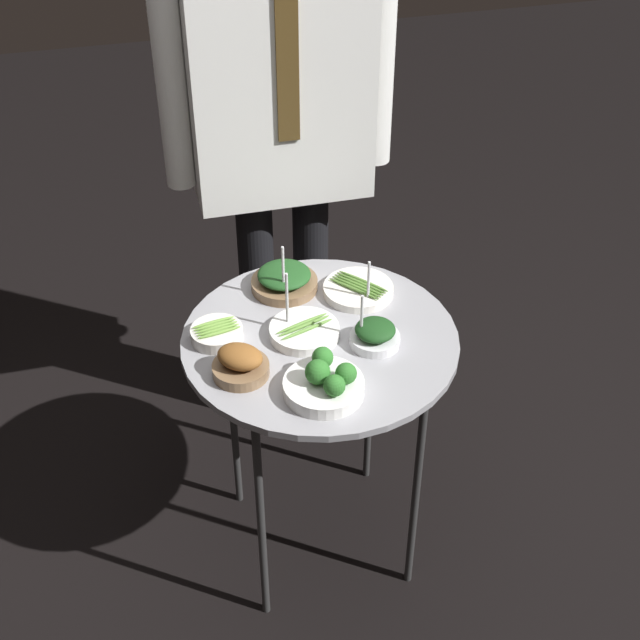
{
  "coord_description": "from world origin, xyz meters",
  "views": [
    {
      "loc": [
        -0.4,
        -1.57,
        2.03
      ],
      "look_at": [
        0.0,
        0.0,
        0.78
      ],
      "focal_mm": 50.0,
      "sensor_mm": 36.0,
      "label": 1
    }
  ],
  "objects_px": {
    "bowl_asparagus_center": "(358,289)",
    "waiter_figure": "(279,109)",
    "bowl_spinach_near_rim": "(284,280)",
    "bowl_broccoli_front_right": "(325,382)",
    "serving_cart": "(320,355)",
    "bowl_asparagus_back_left": "(304,331)",
    "bowl_spinach_far_rim": "(375,335)",
    "bowl_roast_front_center": "(240,364)",
    "bowl_asparagus_mid_left": "(217,333)"
  },
  "relations": [
    {
      "from": "bowl_spinach_near_rim",
      "to": "bowl_asparagus_back_left",
      "type": "xyz_separation_m",
      "value": [
        0.0,
        -0.2,
        -0.01
      ]
    },
    {
      "from": "bowl_asparagus_mid_left",
      "to": "waiter_figure",
      "type": "xyz_separation_m",
      "value": [
        0.26,
        0.49,
        0.31
      ]
    },
    {
      "from": "bowl_broccoli_front_right",
      "to": "bowl_asparagus_mid_left",
      "type": "distance_m",
      "value": 0.31
    },
    {
      "from": "serving_cart",
      "to": "bowl_broccoli_front_right",
      "type": "relative_size",
      "value": 4.12
    },
    {
      "from": "bowl_broccoli_front_right",
      "to": "bowl_asparagus_mid_left",
      "type": "bearing_deg",
      "value": 129.44
    },
    {
      "from": "bowl_broccoli_front_right",
      "to": "bowl_roast_front_center",
      "type": "height_order",
      "value": "bowl_broccoli_front_right"
    },
    {
      "from": "bowl_asparagus_center",
      "to": "waiter_figure",
      "type": "distance_m",
      "value": 0.52
    },
    {
      "from": "serving_cart",
      "to": "bowl_asparagus_center",
      "type": "relative_size",
      "value": 4.17
    },
    {
      "from": "bowl_spinach_near_rim",
      "to": "bowl_asparagus_center",
      "type": "bearing_deg",
      "value": -21.05
    },
    {
      "from": "bowl_spinach_far_rim",
      "to": "bowl_roast_front_center",
      "type": "height_order",
      "value": "bowl_spinach_far_rim"
    },
    {
      "from": "bowl_spinach_far_rim",
      "to": "bowl_broccoli_front_right",
      "type": "xyz_separation_m",
      "value": [
        -0.15,
        -0.13,
        0.0
      ]
    },
    {
      "from": "bowl_broccoli_front_right",
      "to": "waiter_figure",
      "type": "distance_m",
      "value": 0.79
    },
    {
      "from": "serving_cart",
      "to": "bowl_asparagus_center",
      "type": "xyz_separation_m",
      "value": [
        0.14,
        0.14,
        0.07
      ]
    },
    {
      "from": "serving_cart",
      "to": "waiter_figure",
      "type": "bearing_deg",
      "value": 86.77
    },
    {
      "from": "bowl_spinach_far_rim",
      "to": "bowl_asparagus_mid_left",
      "type": "distance_m",
      "value": 0.37
    },
    {
      "from": "bowl_asparagus_back_left",
      "to": "bowl_roast_front_center",
      "type": "height_order",
      "value": "bowl_asparagus_back_left"
    },
    {
      "from": "bowl_spinach_near_rim",
      "to": "bowl_asparagus_center",
      "type": "xyz_separation_m",
      "value": [
        0.17,
        -0.07,
        -0.01
      ]
    },
    {
      "from": "serving_cart",
      "to": "bowl_asparagus_back_left",
      "type": "xyz_separation_m",
      "value": [
        -0.03,
        0.01,
        0.07
      ]
    },
    {
      "from": "bowl_spinach_far_rim",
      "to": "bowl_asparagus_center",
      "type": "height_order",
      "value": "bowl_spinach_far_rim"
    },
    {
      "from": "bowl_spinach_near_rim",
      "to": "waiter_figure",
      "type": "xyz_separation_m",
      "value": [
        0.07,
        0.34,
        0.3
      ]
    },
    {
      "from": "bowl_spinach_far_rim",
      "to": "bowl_broccoli_front_right",
      "type": "relative_size",
      "value": 0.78
    },
    {
      "from": "bowl_spinach_near_rim",
      "to": "serving_cart",
      "type": "bearing_deg",
      "value": -79.76
    },
    {
      "from": "bowl_spinach_near_rim",
      "to": "bowl_asparagus_back_left",
      "type": "height_order",
      "value": "bowl_asparagus_back_left"
    },
    {
      "from": "bowl_asparagus_back_left",
      "to": "bowl_roast_front_center",
      "type": "xyz_separation_m",
      "value": [
        -0.17,
        -0.1,
        0.02
      ]
    },
    {
      "from": "bowl_asparagus_back_left",
      "to": "bowl_asparagus_center",
      "type": "relative_size",
      "value": 0.94
    },
    {
      "from": "serving_cart",
      "to": "waiter_figure",
      "type": "xyz_separation_m",
      "value": [
        0.03,
        0.55,
        0.38
      ]
    },
    {
      "from": "serving_cart",
      "to": "bowl_asparagus_back_left",
      "type": "relative_size",
      "value": 4.43
    },
    {
      "from": "bowl_spinach_near_rim",
      "to": "waiter_figure",
      "type": "relative_size",
      "value": 0.1
    },
    {
      "from": "bowl_spinach_far_rim",
      "to": "waiter_figure",
      "type": "xyz_separation_m",
      "value": [
        -0.09,
        0.6,
        0.3
      ]
    },
    {
      "from": "serving_cart",
      "to": "bowl_spinach_near_rim",
      "type": "bearing_deg",
      "value": 100.24
    },
    {
      "from": "bowl_asparagus_mid_left",
      "to": "waiter_figure",
      "type": "height_order",
      "value": "waiter_figure"
    },
    {
      "from": "bowl_spinach_far_rim",
      "to": "bowl_roast_front_center",
      "type": "xyz_separation_m",
      "value": [
        -0.32,
        -0.03,
        0.0
      ]
    },
    {
      "from": "bowl_spinach_far_rim",
      "to": "bowl_asparagus_mid_left",
      "type": "height_order",
      "value": "bowl_spinach_far_rim"
    },
    {
      "from": "bowl_spinach_far_rim",
      "to": "bowl_asparagus_center",
      "type": "relative_size",
      "value": 0.79
    },
    {
      "from": "waiter_figure",
      "to": "bowl_asparagus_center",
      "type": "bearing_deg",
      "value": -75.51
    },
    {
      "from": "bowl_spinach_far_rim",
      "to": "waiter_figure",
      "type": "bearing_deg",
      "value": 98.07
    },
    {
      "from": "bowl_spinach_near_rim",
      "to": "bowl_broccoli_front_right",
      "type": "relative_size",
      "value": 0.94
    },
    {
      "from": "bowl_spinach_near_rim",
      "to": "bowl_broccoli_front_right",
      "type": "xyz_separation_m",
      "value": [
        0.0,
        -0.4,
        0.0
      ]
    },
    {
      "from": "bowl_spinach_near_rim",
      "to": "bowl_spinach_far_rim",
      "type": "bearing_deg",
      "value": -59.79
    },
    {
      "from": "bowl_spinach_far_rim",
      "to": "bowl_roast_front_center",
      "type": "relative_size",
      "value": 1.06
    },
    {
      "from": "bowl_asparagus_center",
      "to": "waiter_figure",
      "type": "bearing_deg",
      "value": 104.49
    },
    {
      "from": "bowl_spinach_near_rim",
      "to": "bowl_asparagus_mid_left",
      "type": "distance_m",
      "value": 0.25
    },
    {
      "from": "bowl_asparagus_back_left",
      "to": "bowl_asparagus_center",
      "type": "distance_m",
      "value": 0.21
    },
    {
      "from": "serving_cart",
      "to": "bowl_spinach_far_rim",
      "type": "height_order",
      "value": "bowl_spinach_far_rim"
    },
    {
      "from": "bowl_broccoli_front_right",
      "to": "waiter_figure",
      "type": "xyz_separation_m",
      "value": [
        0.07,
        0.73,
        0.3
      ]
    },
    {
      "from": "bowl_broccoli_front_right",
      "to": "waiter_figure",
      "type": "bearing_deg",
      "value": 84.75
    },
    {
      "from": "bowl_asparagus_mid_left",
      "to": "bowl_spinach_far_rim",
      "type": "bearing_deg",
      "value": -16.97
    },
    {
      "from": "bowl_asparagus_center",
      "to": "waiter_figure",
      "type": "xyz_separation_m",
      "value": [
        -0.1,
        0.4,
        0.31
      ]
    },
    {
      "from": "serving_cart",
      "to": "bowl_asparagus_back_left",
      "type": "height_order",
      "value": "bowl_asparagus_back_left"
    },
    {
      "from": "bowl_asparagus_back_left",
      "to": "waiter_figure",
      "type": "relative_size",
      "value": 0.1
    }
  ]
}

